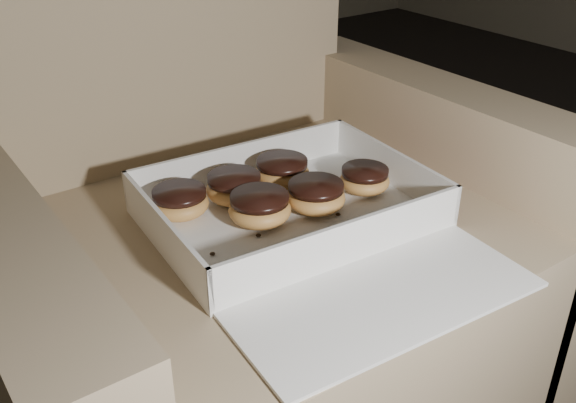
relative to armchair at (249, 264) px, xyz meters
The scene contains 13 objects.
floor 0.47m from the armchair, 32.85° to the right, with size 4.50×4.50×0.00m, color black.
armchair is the anchor object (origin of this frame).
bakery_box 0.17m from the armchair, 80.82° to the right, with size 0.40×0.46×0.06m.
donut_a 0.15m from the armchair, ahead, with size 0.08×0.08×0.04m.
donut_b 0.16m from the armchair, 109.35° to the right, with size 0.08×0.08×0.04m.
donut_c 0.14m from the armchair, behind, with size 0.08×0.08×0.04m.
donut_d 0.18m from the armchair, 57.63° to the right, with size 0.08×0.08×0.04m.
donut_e 0.17m from the armchair, behind, with size 0.08×0.08×0.04m.
donut_f 0.22m from the armchair, 30.49° to the right, with size 0.07×0.07×0.04m.
crumb_a 0.16m from the armchair, 114.89° to the right, with size 0.01×0.01×0.00m, color black.
crumb_b 0.20m from the armchair, 138.32° to the right, with size 0.01×0.01×0.00m, color black.
crumb_c 0.22m from the armchair, 109.90° to the right, with size 0.01×0.01×0.00m, color black.
crumb_d 0.19m from the armchair, 59.33° to the right, with size 0.01×0.01×0.00m, color black.
Camera 1 is at (-0.76, -0.49, 0.82)m, focal length 40.00 mm.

